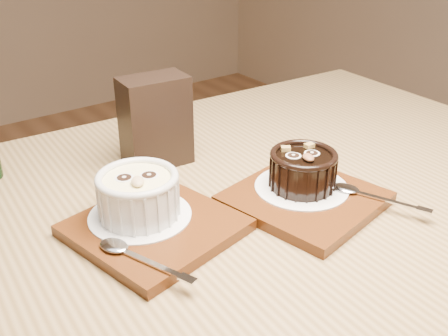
% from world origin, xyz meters
% --- Properties ---
extents(table, '(1.25, 0.87, 0.75)m').
position_xyz_m(table, '(0.06, 0.06, 0.66)').
color(table, brown).
rests_on(table, ground).
extents(tray_left, '(0.21, 0.21, 0.01)m').
position_xyz_m(tray_left, '(-0.04, 0.08, 0.76)').
color(tray_left, '#56290E').
rests_on(tray_left, table).
extents(doily_left, '(0.13, 0.13, 0.00)m').
position_xyz_m(doily_left, '(-0.04, 0.10, 0.77)').
color(doily_left, white).
rests_on(doily_left, tray_left).
extents(ramekin_white, '(0.10, 0.10, 0.06)m').
position_xyz_m(ramekin_white, '(-0.04, 0.10, 0.80)').
color(ramekin_white, silver).
rests_on(ramekin_white, doily_left).
extents(spoon_left, '(0.07, 0.13, 0.01)m').
position_xyz_m(spoon_left, '(-0.09, 0.03, 0.77)').
color(spoon_left, silver).
rests_on(spoon_left, tray_left).
extents(tray_right, '(0.21, 0.21, 0.01)m').
position_xyz_m(tray_right, '(0.16, 0.02, 0.76)').
color(tray_right, '#56290E').
rests_on(tray_right, table).
extents(doily_right, '(0.13, 0.13, 0.00)m').
position_xyz_m(doily_right, '(0.17, 0.03, 0.77)').
color(doily_right, white).
rests_on(doily_right, tray_right).
extents(ramekin_dark, '(0.09, 0.09, 0.06)m').
position_xyz_m(ramekin_dark, '(0.17, 0.03, 0.80)').
color(ramekin_dark, black).
rests_on(ramekin_dark, doily_right).
extents(spoon_right, '(0.07, 0.13, 0.01)m').
position_xyz_m(spoon_right, '(0.23, -0.04, 0.77)').
color(spoon_right, silver).
rests_on(spoon_right, tray_right).
extents(condiment_stand, '(0.10, 0.07, 0.14)m').
position_xyz_m(condiment_stand, '(0.07, 0.25, 0.82)').
color(condiment_stand, black).
rests_on(condiment_stand, table).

